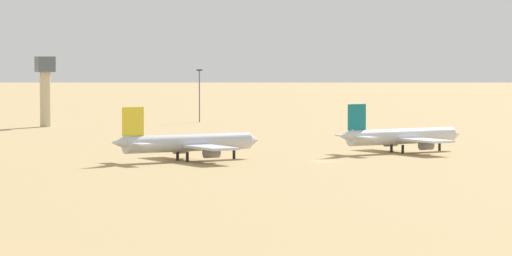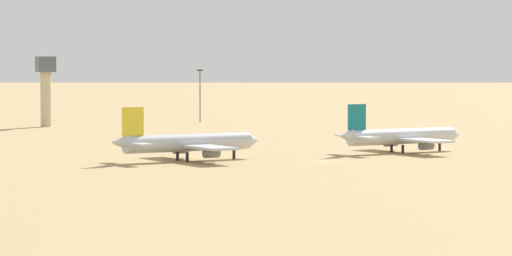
{
  "view_description": "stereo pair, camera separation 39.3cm",
  "coord_description": "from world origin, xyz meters",
  "px_view_note": "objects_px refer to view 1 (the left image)",
  "views": [
    {
      "loc": [
        -118.02,
        -254.39,
        22.25
      ],
      "look_at": [
        -7.56,
        18.69,
        6.0
      ],
      "focal_mm": 97.21,
      "sensor_mm": 36.0,
      "label": 1
    },
    {
      "loc": [
        -117.65,
        -254.54,
        22.25
      ],
      "look_at": [
        -7.56,
        18.69,
        6.0
      ],
      "focal_mm": 97.21,
      "sensor_mm": 36.0,
      "label": 2
    }
  ],
  "objects_px": {
    "parked_jet_teal_3": "(401,137)",
    "control_tower": "(45,84)",
    "light_pole_mid": "(199,92)",
    "parked_jet_yellow_2": "(187,143)"
  },
  "relations": [
    {
      "from": "parked_jet_teal_3",
      "to": "control_tower",
      "type": "distance_m",
      "value": 142.62
    },
    {
      "from": "parked_jet_teal_3",
      "to": "light_pole_mid",
      "type": "height_order",
      "value": "light_pole_mid"
    },
    {
      "from": "parked_jet_yellow_2",
      "to": "control_tower",
      "type": "height_order",
      "value": "control_tower"
    },
    {
      "from": "parked_jet_teal_3",
      "to": "control_tower",
      "type": "xyz_separation_m",
      "value": [
        -47.64,
        134.13,
        8.99
      ]
    },
    {
      "from": "control_tower",
      "to": "parked_jet_yellow_2",
      "type": "bearing_deg",
      "value": -91.5
    },
    {
      "from": "parked_jet_teal_3",
      "to": "parked_jet_yellow_2",
      "type": "bearing_deg",
      "value": 175.78
    },
    {
      "from": "parked_jet_yellow_2",
      "to": "light_pole_mid",
      "type": "xyz_separation_m",
      "value": [
        55.0,
        146.0,
        5.89
      ]
    },
    {
      "from": "parked_jet_yellow_2",
      "to": "parked_jet_teal_3",
      "type": "relative_size",
      "value": 1.03
    },
    {
      "from": "control_tower",
      "to": "light_pole_mid",
      "type": "relative_size",
      "value": 1.25
    },
    {
      "from": "parked_jet_yellow_2",
      "to": "parked_jet_teal_3",
      "type": "height_order",
      "value": "parked_jet_yellow_2"
    }
  ]
}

